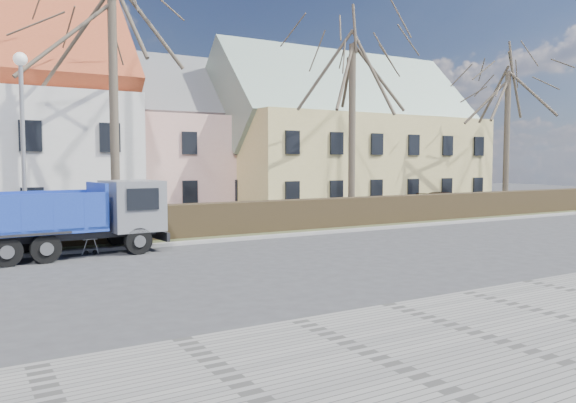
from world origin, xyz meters
TOP-DOWN VIEW (x-y plane):
  - ground at (0.00, 0.00)m, footprint 120.00×120.00m
  - sidewalk_near at (0.00, -8.50)m, footprint 80.00×5.00m
  - curb_far at (0.00, 4.60)m, footprint 80.00×0.30m
  - grass_strip at (0.00, 6.20)m, footprint 80.00×3.00m
  - hedge at (0.00, 6.00)m, footprint 60.00×0.90m
  - building_pink at (4.00, 20.00)m, footprint 10.80×8.80m
  - building_yellow at (16.00, 17.00)m, footprint 18.80×10.80m
  - tree_1 at (-2.00, 8.50)m, footprint 9.20×9.20m
  - tree_2 at (10.00, 8.50)m, footprint 8.00×8.00m
  - tree_3 at (22.00, 8.50)m, footprint 7.60×7.60m
  - dump_truck at (-4.73, 4.09)m, footprint 6.32×2.72m
  - streetlight at (-5.52, 7.00)m, footprint 0.54×0.54m
  - cart_frame at (-4.09, 4.02)m, footprint 0.66×0.41m
  - parked_car_b at (19.53, 11.28)m, footprint 3.91×1.86m

SIDE VIEW (x-z plane):
  - ground at x=0.00m, z-range 0.00..0.00m
  - sidewalk_near at x=0.00m, z-range 0.00..0.08m
  - grass_strip at x=0.00m, z-range 0.00..0.10m
  - curb_far at x=0.00m, z-range 0.00..0.12m
  - cart_frame at x=-4.09m, z-range 0.00..0.58m
  - parked_car_b at x=19.53m, z-range 0.00..1.10m
  - hedge at x=0.00m, z-range 0.00..1.30m
  - dump_truck at x=-4.73m, z-range 0.00..2.47m
  - streetlight at x=-5.52m, z-range 0.00..6.90m
  - building_pink at x=4.00m, z-range 0.00..8.00m
  - building_yellow at x=16.00m, z-range 0.00..8.50m
  - tree_3 at x=22.00m, z-range 0.00..10.45m
  - tree_2 at x=10.00m, z-range 0.00..11.00m
  - tree_1 at x=-2.00m, z-range 0.00..12.65m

